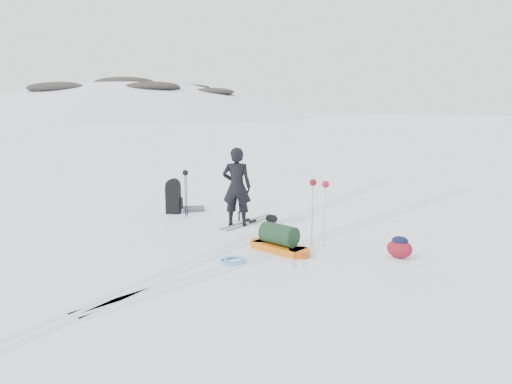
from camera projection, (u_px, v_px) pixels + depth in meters
ground at (257, 235)px, 11.03m from camera, size 200.00×200.00×0.00m
ski_tracks at (301, 231)px, 11.38m from camera, size 3.38×17.97×0.01m
skier at (237, 187)px, 11.75m from camera, size 0.81×0.71×1.87m
pulk_sled at (279, 241)px, 9.83m from camera, size 1.47×0.59×0.55m
expedition_rucksack at (176, 197)px, 13.16m from camera, size 0.75×0.95×0.93m
ski_poles_black at (186, 178)px, 12.64m from camera, size 0.15×0.18×1.22m
ski_poles_silver at (319, 191)px, 9.81m from camera, size 0.45×0.19×1.41m
touring_skis_grey at (249, 222)px, 12.23m from camera, size 0.32×1.99×0.07m
touring_skis_white at (294, 253)px, 9.67m from camera, size 1.27×1.57×0.06m
rope_coil at (233, 260)px, 9.20m from camera, size 0.62×0.62×0.06m
small_daypack at (400, 247)px, 9.43m from camera, size 0.61×0.57×0.42m
thermos_pair at (235, 216)px, 12.33m from camera, size 0.24×0.18×0.26m
stuff_sack at (272, 219)px, 12.17m from camera, size 0.35×0.29×0.20m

